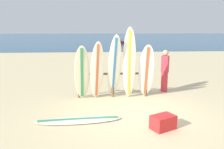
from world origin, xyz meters
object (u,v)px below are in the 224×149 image
at_px(surfboard_rack, 113,81).
at_px(surfboard_leaning_center_right, 147,71).
at_px(small_boat_offshore, 119,42).
at_px(cooler_box, 163,122).
at_px(surfboard_leaning_center_left, 114,68).
at_px(surfboard_leaning_left, 97,71).
at_px(surfboard_leaning_far_left, 82,73).
at_px(surfboard_leaning_center, 129,64).
at_px(beachgoer_standing, 165,69).
at_px(surfboard_lying_on_sand, 79,120).

distance_m(surfboard_rack, surfboard_leaning_center_right, 1.30).
relative_size(small_boat_offshore, cooler_box, 4.70).
distance_m(surfboard_leaning_center_left, surfboard_leaning_center_right, 1.20).
distance_m(surfboard_rack, surfboard_leaning_left, 0.83).
height_order(surfboard_leaning_far_left, cooler_box, surfboard_leaning_far_left).
bearing_deg(surfboard_leaning_left, small_boat_offshore, 82.52).
height_order(surfboard_leaning_left, cooler_box, surfboard_leaning_left).
bearing_deg(small_boat_offshore, surfboard_leaning_center, -95.35).
bearing_deg(surfboard_rack, surfboard_leaning_center, -35.34).
relative_size(surfboard_rack, surfboard_leaning_left, 1.23).
height_order(surfboard_leaning_far_left, surfboard_leaning_center_left, surfboard_leaning_center_left).
bearing_deg(small_boat_offshore, surfboard_leaning_center_left, -96.35).
xyz_separation_m(surfboard_leaning_center, cooler_box, (0.52, -2.49, -1.12)).
relative_size(beachgoer_standing, small_boat_offshore, 0.60).
height_order(surfboard_leaning_left, surfboard_leaning_center_right, surfboard_leaning_left).
xyz_separation_m(surfboard_rack, surfboard_leaning_center_left, (0.03, -0.34, 0.56)).
bearing_deg(surfboard_rack, surfboard_leaning_center_right, -11.77).
distance_m(surfboard_leaning_far_left, surfboard_leaning_center_left, 1.15).
relative_size(surfboard_rack, cooler_box, 4.37).
xyz_separation_m(surfboard_leaning_center_left, cooler_box, (1.04, -2.54, -1.00)).
distance_m(small_boat_offshore, cooler_box, 32.75).
bearing_deg(beachgoer_standing, surfboard_leaning_center_left, -156.57).
height_order(surfboard_rack, beachgoer_standing, beachgoer_standing).
height_order(surfboard_leaning_center_left, small_boat_offshore, surfboard_leaning_center_left).
bearing_deg(beachgoer_standing, surfboard_leaning_center, -148.68).
bearing_deg(surfboard_lying_on_sand, surfboard_leaning_center_left, 58.31).
bearing_deg(surfboard_leaning_far_left, surfboard_lying_on_sand, -90.67).
height_order(surfboard_leaning_center, surfboard_lying_on_sand, surfboard_leaning_center).
height_order(surfboard_leaning_center_left, surfboard_lying_on_sand, surfboard_leaning_center_left).
height_order(surfboard_leaning_center_left, surfboard_leaning_center, surfboard_leaning_center).
relative_size(surfboard_lying_on_sand, beachgoer_standing, 1.43).
bearing_deg(beachgoer_standing, surfboard_leaning_left, -160.31).
xyz_separation_m(surfboard_leaning_far_left, surfboard_leaning_left, (0.53, -0.02, 0.07)).
height_order(surfboard_leaning_far_left, surfboard_leaning_left, surfboard_leaning_left).
height_order(surfboard_rack, cooler_box, surfboard_rack).
relative_size(surfboard_leaning_far_left, surfboard_leaning_center_left, 0.85).
bearing_deg(surfboard_lying_on_sand, surfboard_leaning_center_right, 40.09).
bearing_deg(surfboard_leaning_center_right, small_boat_offshore, 85.87).
bearing_deg(surfboard_leaning_center_left, surfboard_lying_on_sand, -121.69).
distance_m(surfboard_leaning_left, small_boat_offshore, 30.46).
relative_size(surfboard_leaning_center, surfboard_leaning_center_right, 1.30).
relative_size(surfboard_lying_on_sand, small_boat_offshore, 0.87).
relative_size(surfboard_leaning_center, small_boat_offshore, 0.92).
bearing_deg(beachgoer_standing, surfboard_rack, -165.10).
xyz_separation_m(surfboard_leaning_far_left, surfboard_leaning_center, (1.66, -0.01, 0.30)).
height_order(surfboard_rack, surfboard_lying_on_sand, surfboard_rack).
bearing_deg(surfboard_leaning_left, surfboard_leaning_center_left, 5.51).
height_order(surfboard_leaning_center_right, beachgoer_standing, surfboard_leaning_center_right).
bearing_deg(surfboard_leaning_left, surfboard_lying_on_sand, -106.81).
relative_size(surfboard_rack, surfboard_leaning_far_left, 1.31).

